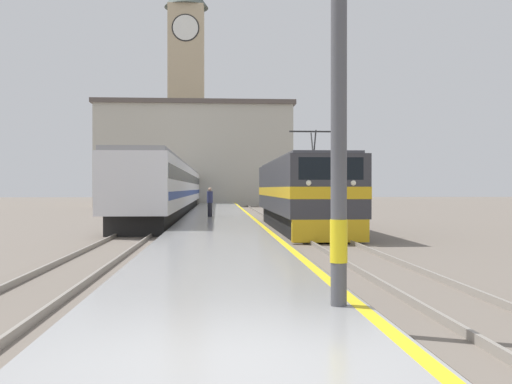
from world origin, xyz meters
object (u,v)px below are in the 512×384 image
at_px(passenger_train, 173,188).
at_px(clock_tower, 186,83).
at_px(locomotive_train, 301,193).
at_px(person_on_platform, 210,201).

height_order(passenger_train, clock_tower, clock_tower).
distance_m(locomotive_train, passenger_train, 19.04).
bearing_deg(locomotive_train, passenger_train, 112.91).
bearing_deg(clock_tower, locomotive_train, -80.79).
bearing_deg(clock_tower, passenger_train, -89.03).
bearing_deg(person_on_platform, locomotive_train, -52.95).
bearing_deg(passenger_train, locomotive_train, -67.09).
xyz_separation_m(locomotive_train, clock_tower, (-7.95, 49.00, 13.83)).
height_order(person_on_platform, clock_tower, clock_tower).
bearing_deg(locomotive_train, person_on_platform, 127.05).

